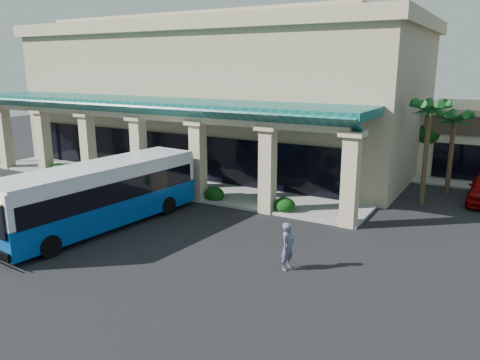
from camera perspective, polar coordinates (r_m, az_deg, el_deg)
The scene contains 9 objects.
ground at distance 22.08m, azimuth -6.38°, elevation -6.89°, with size 110.00×110.00×0.00m, color black.
main_building at distance 38.46m, azimuth -2.05°, elevation 10.67°, with size 30.80×14.80×11.35m, color tan, non-canonical shape.
arcade at distance 31.38m, azimuth -10.98°, elevation 4.53°, with size 30.00×6.20×5.70m, color #0C4D48, non-canonical shape.
palm_0 at distance 28.18m, azimuth 21.77°, elevation 3.68°, with size 2.40×2.40×6.60m, color #144B1A, non-canonical shape.
palm_1 at distance 31.07m, azimuth 24.37°, elevation 3.55°, with size 2.40×2.40×5.80m, color #144B1A, non-canonical shape.
palm_2 at distance 42.07m, azimuth -26.49°, elevation 5.99°, with size 2.40×2.40×6.20m, color #144B1A, non-canonical shape.
broadleaf_tree at distance 36.28m, azimuth 22.03°, elevation 4.29°, with size 2.60×2.60×4.81m, color black, non-canonical shape.
transit_bus at distance 23.69m, azimuth -16.53°, elevation -1.92°, with size 2.64×11.35×3.17m, color #06439C, non-canonical shape.
pedestrian at distance 18.40m, azimuth 5.84°, elevation -8.04°, with size 0.69×0.45×1.90m, color #55596F.
Camera 1 is at (12.38, -16.55, 7.77)m, focal length 35.00 mm.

